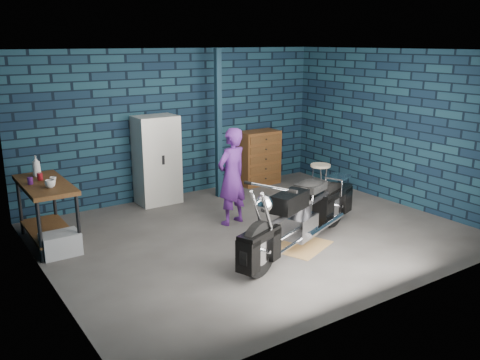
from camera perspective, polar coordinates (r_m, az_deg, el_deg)
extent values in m
plane|color=#514F4C|center=(7.74, 1.74, -6.03)|extent=(6.00, 6.00, 0.00)
cube|color=black|center=(9.47, -7.05, 6.30)|extent=(6.00, 0.02, 2.70)
cube|color=black|center=(6.16, -21.53, 0.43)|extent=(0.02, 5.00, 2.70)
cube|color=black|center=(9.40, 16.96, 5.68)|extent=(0.02, 5.00, 2.70)
cube|color=silver|center=(7.21, 1.92, 14.37)|extent=(6.00, 5.00, 0.02)
cube|color=#112736|center=(9.26, -2.45, 6.19)|extent=(0.10, 0.10, 2.70)
cube|color=brown|center=(7.72, -20.78, -3.53)|extent=(0.60, 1.40, 0.91)
cube|color=olive|center=(7.33, 6.96, -7.37)|extent=(0.98, 0.87, 0.01)
imported|color=#4B1D6E|center=(7.94, -0.94, 0.39)|extent=(0.64, 0.49, 1.54)
cube|color=#92959A|center=(7.37, -19.49, -6.79)|extent=(0.50, 0.36, 0.31)
cube|color=beige|center=(9.10, -9.29, 2.22)|extent=(0.73, 0.52, 1.57)
cube|color=brown|center=(10.25, 2.17, 2.51)|extent=(0.82, 0.45, 1.09)
imported|color=beige|center=(7.30, -20.55, -0.40)|extent=(0.14, 0.14, 0.11)
imported|color=beige|center=(7.54, -20.25, 0.02)|extent=(0.11, 0.11, 0.09)
cylinder|color=#531A68|center=(7.57, -22.50, -0.08)|extent=(0.09, 0.09, 0.10)
cylinder|color=maroon|center=(7.75, -21.55, 0.37)|extent=(0.09, 0.09, 0.11)
imported|color=#92959A|center=(7.95, -21.90, 1.46)|extent=(0.13, 0.13, 0.31)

